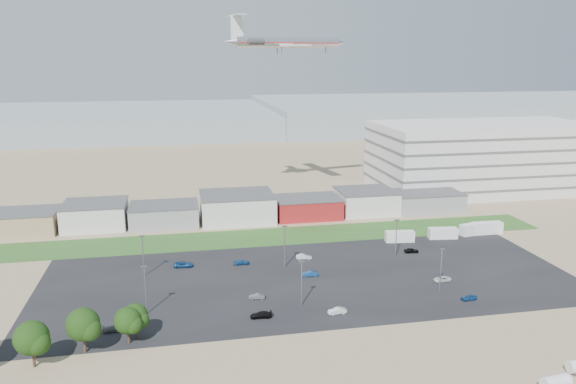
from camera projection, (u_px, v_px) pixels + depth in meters
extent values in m
plane|color=#937E5D|center=(309.00, 320.00, 107.37)|extent=(700.00, 700.00, 0.00)
cube|color=black|center=(310.00, 279.00, 127.39)|extent=(120.00, 50.00, 0.01)
cube|color=#2D5821|center=(266.00, 237.00, 156.97)|extent=(160.00, 16.00, 0.02)
cube|color=silver|center=(483.00, 156.00, 212.09)|extent=(80.00, 40.00, 25.00)
imported|color=silver|center=(442.00, 279.00, 125.65)|extent=(4.03, 1.96, 1.10)
imported|color=navy|center=(469.00, 297.00, 116.00)|extent=(3.43, 1.60, 1.14)
imported|color=black|center=(261.00, 315.00, 108.11)|extent=(4.30, 2.01, 1.21)
imported|color=#595B5E|center=(257.00, 296.00, 116.62)|extent=(3.46, 1.61, 1.10)
imported|color=navy|center=(242.00, 262.00, 136.04)|extent=(3.93, 1.65, 1.13)
imported|color=navy|center=(310.00, 274.00, 128.68)|extent=(3.83, 1.52, 1.24)
imported|color=black|center=(411.00, 250.00, 144.20)|extent=(3.78, 1.77, 1.25)
imported|color=navy|center=(183.00, 264.00, 134.33)|extent=(4.83, 2.57, 1.29)
imported|color=#595B5E|center=(113.00, 329.00, 102.66)|extent=(3.83, 1.76, 1.08)
imported|color=silver|center=(304.00, 257.00, 139.62)|extent=(4.00, 1.81, 1.27)
imported|color=silver|center=(337.00, 311.00, 109.79)|extent=(3.78, 1.54, 1.22)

